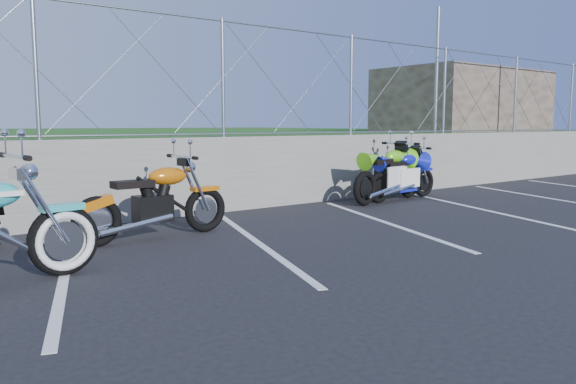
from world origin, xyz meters
TOP-DOWN VIEW (x-y plane):
  - ground at (0.00, 0.00)m, footprint 90.00×90.00m
  - retaining_wall at (0.00, 3.50)m, footprint 30.00×0.22m
  - grass_field at (0.00, 13.50)m, footprint 30.00×20.00m
  - stone_building at (10.50, 5.50)m, footprint 5.00×3.00m
  - chain_link_fence at (0.00, 3.50)m, footprint 28.00×0.03m
  - sign_pole at (7.20, 3.90)m, footprint 0.08×0.08m
  - parking_lines at (1.20, 1.00)m, footprint 18.29×4.31m
  - naked_orange at (-0.95, 1.97)m, footprint 2.20×0.75m
  - sportbike_green at (4.21, 2.61)m, footprint 2.20×0.78m
  - sportbike_blue at (4.62, 2.60)m, footprint 2.03×0.72m

SIDE VIEW (x-z plane):
  - ground at x=0.00m, z-range 0.00..0.00m
  - parking_lines at x=1.20m, z-range 0.00..0.01m
  - sportbike_blue at x=4.62m, z-range -0.07..0.98m
  - naked_orange at x=-0.95m, z-range -0.08..1.01m
  - sportbike_green at x=4.21m, z-range -0.08..1.07m
  - retaining_wall at x=0.00m, z-range 0.00..1.30m
  - grass_field at x=0.00m, z-range 0.00..1.30m
  - stone_building at x=10.50m, z-range 1.30..3.10m
  - chain_link_fence at x=0.00m, z-range 1.30..3.30m
  - sign_pole at x=7.20m, z-range 1.30..4.30m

